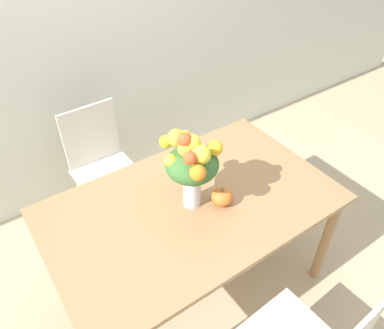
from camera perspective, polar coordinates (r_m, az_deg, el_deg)
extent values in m
plane|color=tan|center=(2.65, 0.01, -17.50)|extent=(12.00, 12.00, 0.00)
cube|color=silver|center=(2.76, -16.68, 19.73)|extent=(8.00, 0.06, 2.70)
cube|color=#9E754C|center=(2.06, 0.01, -6.17)|extent=(1.57, 0.97, 0.03)
cylinder|color=#9E754C|center=(2.53, 19.71, -10.77)|extent=(0.06, 0.06, 0.74)
cylinder|color=#9E754C|center=(2.46, -20.51, -13.09)|extent=(0.06, 0.06, 0.74)
cylinder|color=#9E754C|center=(2.90, 7.11, -0.53)|extent=(0.06, 0.06, 0.74)
cylinder|color=silver|center=(1.97, 0.00, -3.68)|extent=(0.09, 0.09, 0.22)
cylinder|color=silver|center=(2.02, 0.00, -5.15)|extent=(0.08, 0.08, 0.08)
cylinder|color=#38662D|center=(1.95, 0.46, -2.68)|extent=(0.00, 0.01, 0.27)
cylinder|color=#38662D|center=(1.96, -0.16, -2.53)|extent=(0.00, 0.00, 0.27)
cylinder|color=#38662D|center=(1.94, -0.56, -2.88)|extent=(0.00, 0.01, 0.27)
cylinder|color=#38662D|center=(1.93, -0.19, -3.25)|extent=(0.00, 0.01, 0.27)
cylinder|color=#38662D|center=(1.93, 0.44, -3.12)|extent=(0.01, 0.00, 0.27)
ellipsoid|color=#38662D|center=(1.86, 0.00, 0.00)|extent=(0.27, 0.27, 0.16)
sphere|color=#AD9E33|center=(1.79, -1.06, 3.86)|extent=(0.09, 0.09, 0.09)
sphere|color=#D64C23|center=(1.76, -1.13, 3.73)|extent=(0.08, 0.08, 0.08)
sphere|color=#D64C23|center=(1.69, -0.32, 0.99)|extent=(0.07, 0.07, 0.07)
sphere|color=#AD9E33|center=(1.79, -2.40, 4.07)|extent=(0.09, 0.09, 0.09)
sphere|color=yellow|center=(1.88, -4.00, 3.47)|extent=(0.07, 0.07, 0.07)
sphere|color=yellow|center=(1.82, -3.21, 0.61)|extent=(0.07, 0.07, 0.07)
sphere|color=yellow|center=(1.82, 3.52, 2.51)|extent=(0.08, 0.08, 0.08)
sphere|color=yellow|center=(1.78, 0.01, 3.30)|extent=(0.09, 0.09, 0.09)
sphere|color=yellow|center=(1.72, 1.46, 1.52)|extent=(0.09, 0.09, 0.09)
sphere|color=orange|center=(1.70, 0.90, -1.26)|extent=(0.08, 0.08, 0.08)
sphere|color=#D64C23|center=(1.75, 0.58, 1.70)|extent=(0.07, 0.07, 0.07)
sphere|color=yellow|center=(1.77, -0.98, 2.37)|extent=(0.07, 0.07, 0.07)
ellipsoid|color=orange|center=(2.02, 4.62, -4.90)|extent=(0.12, 0.12, 0.09)
cylinder|color=brown|center=(1.99, 4.69, -3.86)|extent=(0.02, 0.02, 0.02)
cube|color=silver|center=(2.72, -12.65, -1.71)|extent=(0.43, 0.43, 0.02)
cylinder|color=silver|center=(2.73, -13.59, -8.76)|extent=(0.04, 0.04, 0.46)
cylinder|color=silver|center=(2.82, -7.35, -5.89)|extent=(0.04, 0.04, 0.46)
cylinder|color=silver|center=(2.97, -16.36, -4.63)|extent=(0.04, 0.04, 0.46)
cylinder|color=silver|center=(3.04, -10.55, -2.11)|extent=(0.04, 0.04, 0.46)
cube|color=silver|center=(2.73, -15.19, 4.36)|extent=(0.40, 0.03, 0.46)
cylinder|color=silver|center=(2.31, 13.30, -22.24)|extent=(0.04, 0.04, 0.46)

